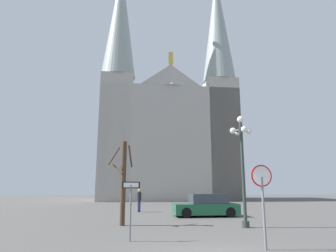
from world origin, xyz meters
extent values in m
cube|color=#ADA89E|center=(2.84, 36.86, 7.90)|extent=(19.71, 12.47, 15.80)
pyramid|color=#ADA89E|center=(2.87, 31.69, 17.55)|extent=(6.88, 2.05, 3.50)
cylinder|color=gold|center=(2.87, 31.69, 20.20)|extent=(0.70, 0.70, 1.80)
cube|color=#ADA89E|center=(-4.72, 32.87, 8.69)|extent=(4.49, 4.49, 17.38)
cone|color=gray|center=(-4.72, 32.87, 26.66)|extent=(4.91, 4.91, 18.57)
cube|color=#ADA89E|center=(10.45, 32.97, 8.69)|extent=(4.49, 4.49, 17.38)
cone|color=gray|center=(10.45, 32.97, 26.66)|extent=(4.91, 4.91, 18.57)
cylinder|color=slate|center=(1.85, 1.25, 1.12)|extent=(0.08, 0.08, 2.24)
cylinder|color=red|center=(1.85, 1.25, 2.28)|extent=(0.71, 0.07, 0.71)
cylinder|color=white|center=(1.85, 1.23, 2.28)|extent=(0.62, 0.03, 0.62)
cylinder|color=slate|center=(-2.36, 3.23, 0.99)|extent=(0.07, 0.07, 1.99)
cube|color=black|center=(-2.36, 3.23, 1.99)|extent=(0.66, 0.12, 0.24)
cube|color=white|center=(-2.36, 3.21, 1.99)|extent=(0.55, 0.08, 0.17)
cylinder|color=#2D3833|center=(3.13, 6.17, 2.57)|extent=(0.16, 0.16, 5.14)
cylinder|color=#2D3833|center=(3.13, 6.17, 0.15)|extent=(0.36, 0.36, 0.30)
sphere|color=white|center=(3.13, 6.17, 5.31)|extent=(0.34, 0.34, 0.34)
sphere|color=white|center=(3.56, 6.17, 4.71)|extent=(0.31, 0.31, 0.31)
cylinder|color=#2D3833|center=(3.34, 6.17, 4.71)|extent=(0.05, 0.42, 0.05)
sphere|color=white|center=(3.13, 6.60, 4.71)|extent=(0.31, 0.31, 0.31)
cylinder|color=#2D3833|center=(3.13, 6.39, 4.71)|extent=(0.42, 0.05, 0.05)
sphere|color=white|center=(2.71, 6.17, 4.71)|extent=(0.31, 0.31, 0.31)
cylinder|color=#2D3833|center=(2.92, 6.17, 4.71)|extent=(0.05, 0.42, 0.05)
sphere|color=white|center=(3.13, 5.75, 4.71)|extent=(0.31, 0.31, 0.31)
cylinder|color=#2D3833|center=(3.13, 5.96, 4.71)|extent=(0.42, 0.05, 0.05)
cylinder|color=#473323|center=(-2.77, 7.63, 2.13)|extent=(0.26, 0.26, 4.27)
cylinder|color=#473323|center=(-3.08, 7.34, 2.83)|extent=(0.67, 0.71, 0.55)
cylinder|color=#473323|center=(-3.30, 7.85, 3.55)|extent=(0.55, 1.14, 1.05)
cylinder|color=#473323|center=(-2.45, 7.54, 3.49)|extent=(0.28, 0.75, 1.14)
cube|color=#1E5B38|center=(2.49, 11.57, 0.49)|extent=(4.17, 1.90, 0.67)
cube|color=#333D47|center=(2.70, 11.57, 1.14)|extent=(2.34, 1.71, 0.63)
cylinder|color=black|center=(1.08, 10.72, 0.32)|extent=(0.64, 0.22, 0.64)
cylinder|color=black|center=(1.07, 12.42, 0.32)|extent=(0.64, 0.22, 0.64)
cylinder|color=black|center=(3.91, 10.72, 0.32)|extent=(0.64, 0.22, 0.64)
cylinder|color=black|center=(3.91, 12.42, 0.32)|extent=(0.64, 0.22, 0.64)
cylinder|color=navy|center=(-1.80, 15.42, 0.42)|extent=(0.12, 0.12, 0.85)
cylinder|color=navy|center=(-1.69, 15.54, 0.42)|extent=(0.12, 0.12, 0.85)
cylinder|color=black|center=(-1.75, 15.48, 1.17)|extent=(0.32, 0.32, 0.64)
sphere|color=tan|center=(-1.75, 15.48, 1.60)|extent=(0.23, 0.23, 0.23)
camera|label=1|loc=(-2.32, -8.01, 1.94)|focal=31.46mm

